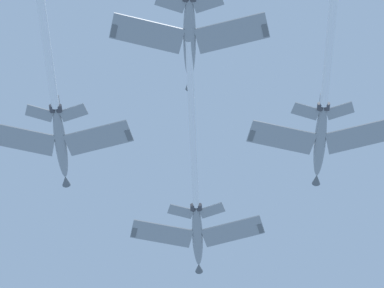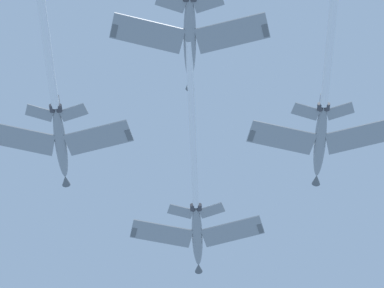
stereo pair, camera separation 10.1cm
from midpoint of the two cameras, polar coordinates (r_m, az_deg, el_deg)
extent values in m
ellipsoid|color=gray|center=(124.32, 0.40, -6.35)|extent=(12.13, 3.08, 3.81)
cone|color=#595E60|center=(129.02, 0.50, -8.50)|extent=(1.95, 1.42, 1.50)
ellipsoid|color=black|center=(126.20, 0.43, -6.85)|extent=(3.03, 1.36, 1.46)
cube|color=gray|center=(123.88, -2.08, -6.18)|extent=(4.61, 9.36, 0.94)
cube|color=#595E60|center=(124.06, -3.98, -6.10)|extent=(1.86, 0.91, 0.49)
cube|color=gray|center=(123.74, 2.86, -6.02)|extent=(6.57, 9.68, 0.94)
cube|color=#595E60|center=(123.81, 4.76, -5.81)|extent=(1.92, 1.30, 0.49)
cube|color=gray|center=(120.99, -0.76, -4.66)|extent=(2.44, 3.87, 0.53)
cube|color=gray|center=(120.92, 1.41, -4.59)|extent=(3.15, 4.02, 0.53)
cube|color=#595E60|center=(122.11, 0.32, -4.26)|extent=(2.93, 0.54, 3.24)
cylinder|color=#38383D|center=(120.33, 0.10, -4.38)|extent=(1.23, 0.94, 0.99)
cylinder|color=#38383D|center=(120.32, 0.52, -4.37)|extent=(1.23, 0.94, 0.99)
cylinder|color=white|center=(111.56, 0.07, 1.01)|extent=(27.06, 4.27, 6.56)
ellipsoid|color=gray|center=(114.89, -9.01, 0.08)|extent=(12.13, 2.83, 3.77)
cone|color=#595E60|center=(118.97, -8.65, -2.50)|extent=(1.92, 1.38, 1.50)
ellipsoid|color=black|center=(116.61, -8.86, -0.57)|extent=(3.01, 1.30, 1.45)
cube|color=gray|center=(115.33, -11.65, 0.33)|extent=(4.79, 9.41, 0.93)
cube|color=gray|center=(113.59, -6.42, 0.41)|extent=(6.42, 9.68, 0.93)
cube|color=#595E60|center=(113.10, -4.36, 0.60)|extent=(1.92, 1.27, 0.48)
cube|color=gray|center=(112.42, -10.44, 2.10)|extent=(2.51, 3.90, 0.52)
cube|color=gray|center=(111.66, -8.14, 2.15)|extent=(3.10, 4.02, 0.52)
cube|color=#595E60|center=(113.27, -9.19, 2.45)|extent=(2.92, 0.48, 3.23)
cylinder|color=#38383D|center=(111.56, -9.57, 2.43)|extent=(1.22, 0.91, 0.99)
cylinder|color=#38383D|center=(111.41, -9.11, 2.44)|extent=(1.22, 0.91, 0.99)
cylinder|color=white|center=(104.42, -10.22, 8.71)|extent=(26.95, 3.86, 6.62)
ellipsoid|color=gray|center=(114.56, 8.83, 0.19)|extent=(12.13, 2.83, 3.73)
cone|color=#595E60|center=(118.64, 8.58, -2.41)|extent=(1.92, 1.38, 1.50)
ellipsoid|color=black|center=(116.29, 8.71, -0.46)|extent=(3.01, 1.29, 1.44)
cube|color=gray|center=(113.35, 6.21, 0.45)|extent=(4.80, 9.41, 0.91)
cube|color=#595E60|center=(112.93, 4.15, 0.58)|extent=(1.87, 0.95, 0.48)
cube|color=gray|center=(114.91, 11.48, 0.52)|extent=(6.42, 9.68, 0.91)
cube|color=gray|center=(111.36, 7.86, 2.24)|extent=(2.51, 3.90, 0.52)
cube|color=gray|center=(112.05, 10.18, 2.27)|extent=(3.10, 4.02, 0.52)
cube|color=#595E60|center=(112.94, 8.92, 2.57)|extent=(2.91, 0.48, 3.22)
cylinder|color=#38383D|center=(111.09, 8.83, 2.56)|extent=(1.22, 0.91, 0.98)
cylinder|color=#38383D|center=(111.23, 9.29, 2.57)|extent=(1.22, 0.91, 0.98)
cylinder|color=white|center=(104.81, 9.60, 8.14)|extent=(23.92, 3.50, 5.86)
ellipsoid|color=gray|center=(104.29, -0.14, 7.27)|extent=(12.12, 2.68, 3.77)
cone|color=#595E60|center=(107.76, -0.12, 4.17)|extent=(1.91, 1.36, 1.50)
ellipsoid|color=black|center=(105.86, -0.14, 6.44)|extent=(3.00, 1.26, 1.45)
cube|color=gray|center=(103.96, -3.09, 7.60)|extent=(4.90, 9.44, 0.93)
cube|color=#595E60|center=(104.22, -5.37, 7.75)|extent=(1.87, 0.97, 0.48)
cube|color=gray|center=(103.92, 2.80, 7.63)|extent=(6.32, 9.67, 0.93)
cube|color=#595E60|center=(104.15, 5.08, 7.79)|extent=(1.92, 1.25, 0.48)
cube|color=gray|center=(101.94, -1.46, 9.70)|extent=(2.55, 3.91, 0.52)
cube|color=gray|center=(101.92, 1.14, 9.72)|extent=(3.07, 4.02, 0.52)
camera|label=1|loc=(0.05, 90.03, 0.05)|focal=77.50mm
camera|label=2|loc=(0.05, -89.97, -0.05)|focal=77.50mm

